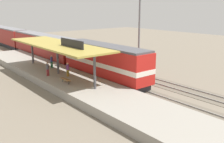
{
  "coord_description": "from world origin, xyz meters",
  "views": [
    {
      "loc": [
        -19.23,
        -28.77,
        9.16
      ],
      "look_at": [
        -1.38,
        -6.85,
        2.0
      ],
      "focal_mm": 41.14,
      "sensor_mm": 36.0,
      "label": 1
    }
  ],
  "objects_px": {
    "passenger_carriage_rear": "(6,36)",
    "light_mast": "(140,12)",
    "platform_bench": "(65,79)",
    "person_waiting": "(48,68)",
    "person_walking": "(68,69)",
    "person_boarding": "(52,61)",
    "locomotive": "(104,62)",
    "passenger_carriage_front": "(43,46)"
  },
  "relations": [
    {
      "from": "passenger_carriage_rear",
      "to": "light_mast",
      "type": "height_order",
      "value": "light_mast"
    },
    {
      "from": "person_waiting",
      "to": "person_walking",
      "type": "distance_m",
      "value": 2.53
    },
    {
      "from": "platform_bench",
      "to": "light_mast",
      "type": "relative_size",
      "value": 0.15
    },
    {
      "from": "passenger_carriage_rear",
      "to": "person_boarding",
      "type": "bearing_deg",
      "value": -96.73
    },
    {
      "from": "person_walking",
      "to": "person_boarding",
      "type": "relative_size",
      "value": 1.0
    },
    {
      "from": "person_waiting",
      "to": "person_boarding",
      "type": "height_order",
      "value": "same"
    },
    {
      "from": "platform_bench",
      "to": "locomotive",
      "type": "distance_m",
      "value": 6.13
    },
    {
      "from": "person_walking",
      "to": "passenger_carriage_front",
      "type": "bearing_deg",
      "value": 75.06
    },
    {
      "from": "locomotive",
      "to": "person_walking",
      "type": "distance_m",
      "value": 4.7
    },
    {
      "from": "passenger_carriage_front",
      "to": "person_waiting",
      "type": "relative_size",
      "value": 11.7
    },
    {
      "from": "platform_bench",
      "to": "person_waiting",
      "type": "height_order",
      "value": "person_waiting"
    },
    {
      "from": "passenger_carriage_rear",
      "to": "light_mast",
      "type": "xyz_separation_m",
      "value": [
        7.8,
        -37.05,
        6.08
      ]
    },
    {
      "from": "platform_bench",
      "to": "locomotive",
      "type": "relative_size",
      "value": 0.12
    },
    {
      "from": "platform_bench",
      "to": "person_waiting",
      "type": "relative_size",
      "value": 0.99
    },
    {
      "from": "person_waiting",
      "to": "person_boarding",
      "type": "distance_m",
      "value": 4.49
    },
    {
      "from": "person_boarding",
      "to": "passenger_carriage_front",
      "type": "bearing_deg",
      "value": 70.89
    },
    {
      "from": "locomotive",
      "to": "light_mast",
      "type": "distance_m",
      "value": 9.99
    },
    {
      "from": "platform_bench",
      "to": "person_walking",
      "type": "relative_size",
      "value": 0.99
    },
    {
      "from": "person_boarding",
      "to": "person_walking",
      "type": "bearing_deg",
      "value": -96.5
    },
    {
      "from": "locomotive",
      "to": "person_boarding",
      "type": "distance_m",
      "value": 8.16
    },
    {
      "from": "person_walking",
      "to": "person_waiting",
      "type": "bearing_deg",
      "value": 134.21
    },
    {
      "from": "locomotive",
      "to": "person_walking",
      "type": "bearing_deg",
      "value": 159.42
    },
    {
      "from": "platform_bench",
      "to": "passenger_carriage_rear",
      "type": "height_order",
      "value": "passenger_carriage_rear"
    },
    {
      "from": "passenger_carriage_front",
      "to": "light_mast",
      "type": "relative_size",
      "value": 1.71
    },
    {
      "from": "person_boarding",
      "to": "passenger_carriage_rear",
      "type": "bearing_deg",
      "value": 83.27
    },
    {
      "from": "platform_bench",
      "to": "passenger_carriage_rear",
      "type": "xyz_separation_m",
      "value": [
        6.0,
        39.49,
        0.97
      ]
    },
    {
      "from": "locomotive",
      "to": "passenger_carriage_rear",
      "type": "height_order",
      "value": "locomotive"
    },
    {
      "from": "platform_bench",
      "to": "locomotive",
      "type": "bearing_deg",
      "value": 6.56
    },
    {
      "from": "passenger_carriage_rear",
      "to": "light_mast",
      "type": "relative_size",
      "value": 1.71
    },
    {
      "from": "passenger_carriage_rear",
      "to": "person_walking",
      "type": "distance_m",
      "value": 37.42
    },
    {
      "from": "person_waiting",
      "to": "person_walking",
      "type": "xyz_separation_m",
      "value": [
        1.76,
        -1.81,
        0.0
      ]
    },
    {
      "from": "person_walking",
      "to": "platform_bench",
      "type": "bearing_deg",
      "value": -125.06
    },
    {
      "from": "person_waiting",
      "to": "person_boarding",
      "type": "xyz_separation_m",
      "value": [
        2.4,
        3.79,
        0.0
      ]
    },
    {
      "from": "platform_bench",
      "to": "person_walking",
      "type": "distance_m",
      "value": 2.89
    },
    {
      "from": "light_mast",
      "to": "passenger_carriage_front",
      "type": "bearing_deg",
      "value": 115.64
    },
    {
      "from": "person_waiting",
      "to": "person_walking",
      "type": "relative_size",
      "value": 1.0
    },
    {
      "from": "passenger_carriage_front",
      "to": "light_mast",
      "type": "distance_m",
      "value": 19.03
    },
    {
      "from": "passenger_carriage_rear",
      "to": "person_waiting",
      "type": "bearing_deg",
      "value": -99.83
    },
    {
      "from": "person_waiting",
      "to": "light_mast",
      "type": "bearing_deg",
      "value": -6.97
    },
    {
      "from": "locomotive",
      "to": "platform_bench",
      "type": "bearing_deg",
      "value": -173.44
    },
    {
      "from": "locomotive",
      "to": "person_walking",
      "type": "height_order",
      "value": "locomotive"
    },
    {
      "from": "locomotive",
      "to": "passenger_carriage_rear",
      "type": "distance_m",
      "value": 38.8
    }
  ]
}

